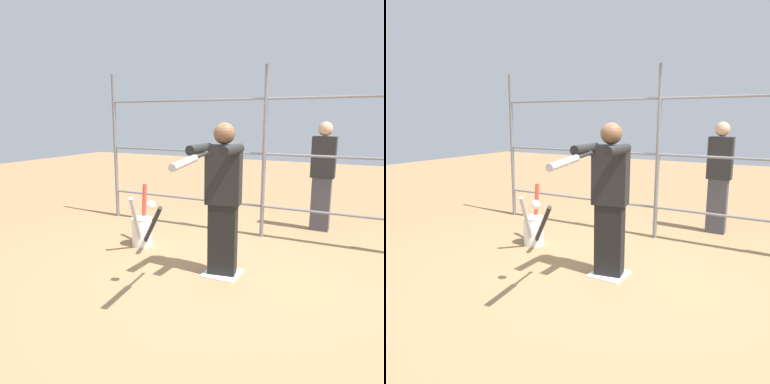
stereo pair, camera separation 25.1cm
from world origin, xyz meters
TOP-DOWN VIEW (x-y plane):
  - ground_plane at (0.00, 0.00)m, footprint 24.00×24.00m
  - home_plate at (0.00, 0.00)m, footprint 0.40×0.40m
  - fence_backstop at (0.00, -1.60)m, footprint 5.57×0.06m
  - batter at (0.00, 0.02)m, footprint 0.45×0.64m
  - baseball_bat_swinging at (-0.06, 1.00)m, footprint 0.16×0.89m
  - softball_in_flight at (0.50, 0.72)m, footprint 0.10×0.10m
  - bat_bucket at (1.39, -0.40)m, footprint 0.71×0.73m
  - bystander_behind_fence at (-0.75, -2.36)m, footprint 0.36×0.22m

SIDE VIEW (x-z plane):
  - ground_plane at x=0.00m, z-range 0.00..0.00m
  - home_plate at x=0.00m, z-range 0.00..0.02m
  - bat_bucket at x=1.39m, z-range -0.18..0.68m
  - bystander_behind_fence at x=-0.75m, z-range 0.04..1.78m
  - softball_in_flight at x=0.50m, z-range 0.88..0.98m
  - batter at x=0.00m, z-range 0.07..1.83m
  - fence_backstop at x=0.00m, z-range 0.00..2.55m
  - baseball_bat_swinging at x=-0.06m, z-range 1.39..1.48m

